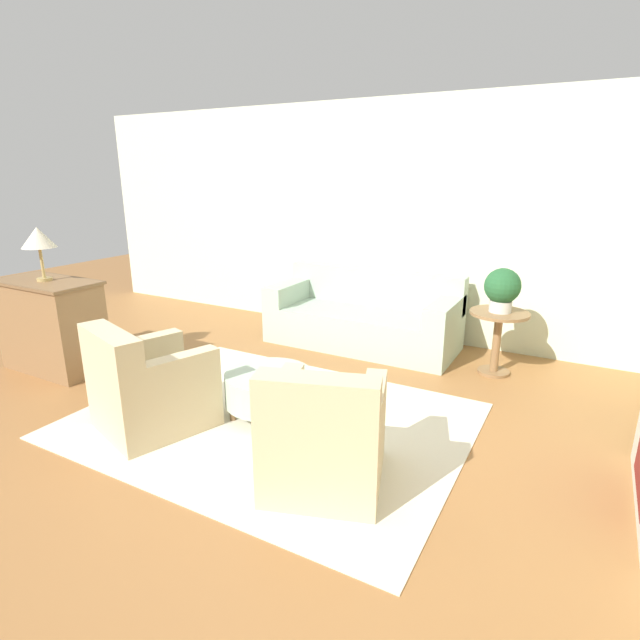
{
  "coord_description": "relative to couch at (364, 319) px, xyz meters",
  "views": [
    {
      "loc": [
        2.14,
        -3.06,
        1.98
      ],
      "look_at": [
        0.15,
        0.55,
        0.75
      ],
      "focal_mm": 28.0,
      "sensor_mm": 36.0,
      "label": 1
    }
  ],
  "objects": [
    {
      "name": "ground_plane",
      "position": [
        0.13,
        -2.13,
        -0.31
      ],
      "size": [
        16.0,
        16.0,
        0.0
      ],
      "primitive_type": "plane",
      "color": "#996638"
    },
    {
      "name": "wall_back",
      "position": [
        0.13,
        0.59,
        1.09
      ],
      "size": [
        9.32,
        0.12,
        2.8
      ],
      "color": "beige",
      "rests_on": "ground_plane"
    },
    {
      "name": "rug",
      "position": [
        0.13,
        -2.13,
        -0.31
      ],
      "size": [
        3.09,
        2.36,
        0.01
      ],
      "color": "beige",
      "rests_on": "ground_plane"
    },
    {
      "name": "couch",
      "position": [
        0.0,
        0.0,
        0.0
      ],
      "size": [
        2.19,
        0.92,
        0.86
      ],
      "color": "#9EB29E",
      "rests_on": "ground_plane"
    },
    {
      "name": "armchair_left",
      "position": [
        -0.66,
        -2.68,
        0.03
      ],
      "size": [
        0.94,
        0.98,
        0.86
      ],
      "color": "#C6B289",
      "rests_on": "rug"
    },
    {
      "name": "armchair_right",
      "position": [
        0.92,
        -2.68,
        0.03
      ],
      "size": [
        0.94,
        0.98,
        0.86
      ],
      "color": "#C6B289",
      "rests_on": "rug"
    },
    {
      "name": "ottoman_table",
      "position": [
        0.06,
        -2.06,
        -0.05
      ],
      "size": [
        0.73,
        0.73,
        0.38
      ],
      "color": "#9EB29E",
      "rests_on": "rug"
    },
    {
      "name": "side_table",
      "position": [
        1.54,
        -0.18,
        0.14
      ],
      "size": [
        0.57,
        0.57,
        0.65
      ],
      "color": "olive",
      "rests_on": "ground_plane"
    },
    {
      "name": "dresser",
      "position": [
        -2.48,
        -2.25,
        0.17
      ],
      "size": [
        1.11,
        0.57,
        0.94
      ],
      "color": "olive",
      "rests_on": "ground_plane"
    },
    {
      "name": "potted_plant_on_side_table",
      "position": [
        1.54,
        -0.18,
        0.58
      ],
      "size": [
        0.35,
        0.35,
        0.43
      ],
      "color": "beige",
      "rests_on": "side_table"
    },
    {
      "name": "table_lamp",
      "position": [
        -2.48,
        -2.25,
        1.04
      ],
      "size": [
        0.32,
        0.32,
        0.53
      ],
      "color": "tan",
      "rests_on": "dresser"
    }
  ]
}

